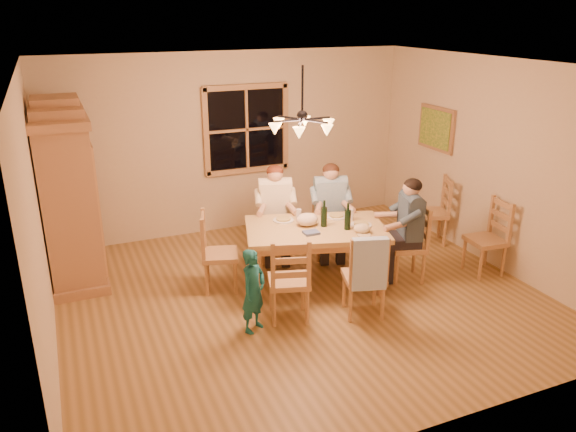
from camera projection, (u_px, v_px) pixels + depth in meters
name	position (u px, v px, depth m)	size (l,w,h in m)	color
floor	(301.00, 295.00, 6.77)	(5.50, 5.50, 0.00)	olive
ceiling	(303.00, 65.00, 5.84)	(5.50, 5.00, 0.02)	white
wall_back	(234.00, 143.00, 8.47)	(5.50, 0.02, 2.70)	beige
wall_left	(37.00, 223.00, 5.30)	(0.02, 5.00, 2.70)	beige
wall_right	(494.00, 164.00, 7.32)	(0.02, 5.00, 2.70)	beige
window	(246.00, 129.00, 8.44)	(1.30, 0.06, 1.30)	black
painting	(436.00, 128.00, 8.25)	(0.06, 0.78, 0.64)	#9E6C44
chandelier	(302.00, 124.00, 6.06)	(0.77, 0.68, 0.71)	black
armoire	(69.00, 199.00, 6.90)	(0.66, 1.40, 2.30)	#9E6C44
dining_table	(316.00, 235.00, 6.85)	(1.90, 1.46, 0.76)	tan
chair_far_left	(276.00, 239.00, 7.66)	(0.54, 0.53, 0.99)	#AC794C
chair_far_right	(329.00, 236.00, 7.74)	(0.54, 0.53, 0.99)	#AC794C
chair_near_left	(289.00, 293.00, 6.19)	(0.54, 0.53, 0.99)	#AC794C
chair_near_right	(363.00, 289.00, 6.28)	(0.54, 0.53, 0.99)	#AC794C
chair_end_left	(221.00, 266.00, 6.85)	(0.53, 0.54, 0.99)	#AC794C
chair_end_right	(406.00, 257.00, 7.09)	(0.53, 0.54, 0.99)	#AC794C
adult_woman	(275.00, 201.00, 7.48)	(0.48, 0.51, 0.87)	#F7E8BF
adult_plaid_man	(330.00, 199.00, 7.56)	(0.48, 0.51, 0.87)	teal
adult_slate_man	(409.00, 217.00, 6.91)	(0.51, 0.48, 0.87)	#3A4D5E
towel	(369.00, 264.00, 5.96)	(0.38, 0.10, 0.58)	#ABC9E7
wine_bottle_a	(324.00, 214.00, 6.78)	(0.08, 0.08, 0.33)	black
wine_bottle_b	(348.00, 216.00, 6.69)	(0.08, 0.08, 0.33)	black
plate_woman	(283.00, 220.00, 7.01)	(0.26, 0.26, 0.02)	white
plate_plaid	(336.00, 217.00, 7.13)	(0.26, 0.26, 0.02)	white
plate_slate	(361.00, 225.00, 6.85)	(0.26, 0.26, 0.02)	white
wine_glass_a	(299.00, 214.00, 7.03)	(0.06, 0.06, 0.14)	silver
wine_glass_b	(351.00, 215.00, 7.01)	(0.06, 0.06, 0.14)	silver
cap	(362.00, 228.00, 6.62)	(0.20, 0.20, 0.11)	#CBB587
napkin	(311.00, 233.00, 6.60)	(0.18, 0.14, 0.03)	#506192
cloth_bundle	(307.00, 219.00, 6.84)	(0.28, 0.22, 0.15)	beige
child	(253.00, 291.00, 5.89)	(0.34, 0.22, 0.93)	#17636A
chair_spare_front	(484.00, 251.00, 7.27)	(0.46, 0.48, 0.99)	#AC794C
chair_spare_back	(431.00, 223.00, 8.24)	(0.57, 0.58, 0.99)	#AC794C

